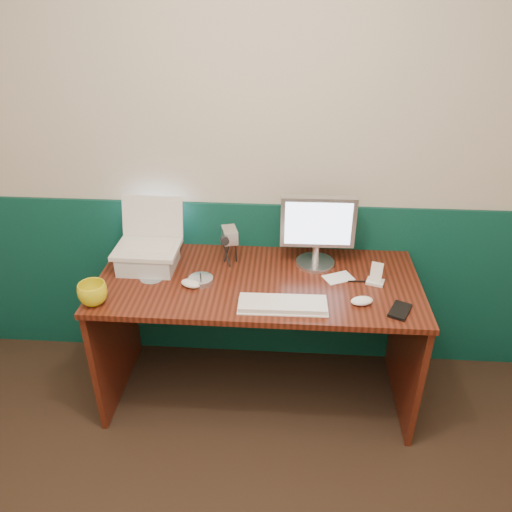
# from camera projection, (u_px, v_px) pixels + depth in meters

# --- Properties ---
(back_wall) EXTENTS (3.50, 0.04, 2.50)m
(back_wall) POSITION_uv_depth(u_px,v_px,m) (245.00, 158.00, 2.56)
(back_wall) COLOR beige
(back_wall) RESTS_ON ground
(wainscot) EXTENTS (3.48, 0.02, 1.00)m
(wainscot) POSITION_uv_depth(u_px,v_px,m) (246.00, 283.00, 2.92)
(wainscot) COLOR #073330
(wainscot) RESTS_ON ground
(desk) EXTENTS (1.60, 0.70, 0.75)m
(desk) POSITION_uv_depth(u_px,v_px,m) (258.00, 339.00, 2.66)
(desk) COLOR #321209
(desk) RESTS_ON ground
(laptop_riser) EXTENTS (0.28, 0.24, 0.10)m
(laptop_riser) POSITION_uv_depth(u_px,v_px,m) (148.00, 259.00, 2.56)
(laptop_riser) COLOR silver
(laptop_riser) RESTS_ON desk
(laptop) EXTENTS (0.32, 0.25, 0.27)m
(laptop) POSITION_uv_depth(u_px,v_px,m) (144.00, 227.00, 2.47)
(laptop) COLOR silver
(laptop) RESTS_ON laptop_riser
(monitor) EXTENTS (0.37, 0.11, 0.37)m
(monitor) POSITION_uv_depth(u_px,v_px,m) (317.00, 232.00, 2.52)
(monitor) COLOR silver
(monitor) RESTS_ON desk
(keyboard) EXTENTS (0.40, 0.14, 0.02)m
(keyboard) POSITION_uv_depth(u_px,v_px,m) (283.00, 305.00, 2.27)
(keyboard) COLOR white
(keyboard) RESTS_ON desk
(mouse_right) EXTENTS (0.12, 0.09, 0.04)m
(mouse_right) POSITION_uv_depth(u_px,v_px,m) (362.00, 301.00, 2.29)
(mouse_right) COLOR white
(mouse_right) RESTS_ON desk
(mouse_left) EXTENTS (0.12, 0.10, 0.03)m
(mouse_left) POSITION_uv_depth(u_px,v_px,m) (191.00, 283.00, 2.41)
(mouse_left) COLOR white
(mouse_left) RESTS_ON desk
(mug) EXTENTS (0.15, 0.15, 0.11)m
(mug) POSITION_uv_depth(u_px,v_px,m) (93.00, 294.00, 2.27)
(mug) COLOR gold
(mug) RESTS_ON desk
(camcorder) EXTENTS (0.12, 0.15, 0.20)m
(camcorder) POSITION_uv_depth(u_px,v_px,m) (230.00, 246.00, 2.57)
(camcorder) COLOR silver
(camcorder) RESTS_ON desk
(cd_spindle) EXTENTS (0.12, 0.12, 0.03)m
(cd_spindle) POSITION_uv_depth(u_px,v_px,m) (201.00, 280.00, 2.45)
(cd_spindle) COLOR silver
(cd_spindle) RESTS_ON desk
(cd_loose_a) EXTENTS (0.12, 0.12, 0.00)m
(cd_loose_a) POSITION_uv_depth(u_px,v_px,m) (152.00, 278.00, 2.49)
(cd_loose_a) COLOR #ADB5BD
(cd_loose_a) RESTS_ON desk
(pen) EXTENTS (0.14, 0.01, 0.01)m
(pen) POSITION_uv_depth(u_px,v_px,m) (362.00, 281.00, 2.46)
(pen) COLOR black
(pen) RESTS_ON desk
(papers) EXTENTS (0.17, 0.15, 0.00)m
(papers) POSITION_uv_depth(u_px,v_px,m) (338.00, 278.00, 2.49)
(papers) COLOR white
(papers) RESTS_ON desk
(dock) EXTENTS (0.10, 0.08, 0.02)m
(dock) POSITION_uv_depth(u_px,v_px,m) (375.00, 282.00, 2.44)
(dock) COLOR white
(dock) RESTS_ON desk
(music_player) EXTENTS (0.06, 0.04, 0.10)m
(music_player) POSITION_uv_depth(u_px,v_px,m) (377.00, 272.00, 2.42)
(music_player) COLOR white
(music_player) RESTS_ON dock
(pda) EXTENTS (0.13, 0.15, 0.02)m
(pda) POSITION_uv_depth(u_px,v_px,m) (400.00, 311.00, 2.24)
(pda) COLOR black
(pda) RESTS_ON desk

